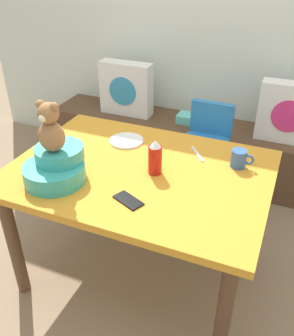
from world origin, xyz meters
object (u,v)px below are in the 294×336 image
at_px(book_stack, 190,119).
at_px(ketchup_bottle, 155,158).
at_px(coffee_mug, 239,159).
at_px(dining_table, 140,185).
at_px(dinner_plate_near, 126,141).
at_px(pillow_floral_left, 126,89).
at_px(pillow_floral_right, 289,113).
at_px(infant_seat_teal, 56,166).
at_px(teddy_bear, 50,128).
at_px(cell_phone, 128,200).
at_px(highchair, 205,145).

xyz_separation_m(book_stack, ketchup_bottle, (0.18, -1.23, 0.33)).
bearing_deg(coffee_mug, book_stack, 119.00).
relative_size(dining_table, dinner_plate_near, 6.65).
bearing_deg(dinner_plate_near, pillow_floral_left, 115.66).
bearing_deg(dining_table, pillow_floral_right, 61.78).
height_order(book_stack, infant_seat_teal, infant_seat_teal).
height_order(pillow_floral_right, ketchup_bottle, ketchup_bottle).
bearing_deg(infant_seat_teal, pillow_floral_left, 102.37).
bearing_deg(book_stack, teddy_bear, -99.39).
bearing_deg(coffee_mug, cell_phone, -129.02).
bearing_deg(teddy_bear, ketchup_bottle, 29.56).
relative_size(pillow_floral_left, dinner_plate_near, 2.20).
relative_size(dining_table, highchair, 1.68).
height_order(book_stack, dinner_plate_near, dinner_plate_near).
relative_size(ketchup_bottle, dinner_plate_near, 0.92).
relative_size(ketchup_bottle, coffee_mug, 1.54).
bearing_deg(cell_phone, coffee_mug, -14.97).
bearing_deg(infant_seat_teal, cell_phone, -4.54).
distance_m(pillow_floral_left, ketchup_bottle, 1.43).
height_order(coffee_mug, dinner_plate_near, coffee_mug).
relative_size(pillow_floral_left, teddy_bear, 1.76).
relative_size(pillow_floral_right, coffee_mug, 3.67).
bearing_deg(pillow_floral_left, book_stack, 2.13).
bearing_deg(pillow_floral_right, dining_table, -118.22).
relative_size(book_stack, dinner_plate_near, 1.00).
height_order(infant_seat_teal, dinner_plate_near, infant_seat_teal).
distance_m(dinner_plate_near, cell_phone, 0.58).
height_order(highchair, cell_phone, highchair).
distance_m(pillow_floral_right, book_stack, 0.77).
xyz_separation_m(dining_table, teddy_bear, (-0.34, -0.24, 0.38)).
relative_size(dining_table, ketchup_bottle, 7.19).
bearing_deg(teddy_bear, pillow_floral_left, 102.37).
distance_m(book_stack, highchair, 0.50).
xyz_separation_m(dinner_plate_near, cell_phone, (0.26, -0.52, -0.00)).
distance_m(teddy_bear, cell_phone, 0.49).
xyz_separation_m(book_stack, teddy_bear, (-0.24, -1.47, 0.52)).
relative_size(pillow_floral_right, infant_seat_teal, 1.33).
relative_size(dining_table, coffee_mug, 11.08).
relative_size(highchair, coffee_mug, 6.58).
xyz_separation_m(coffee_mug, dinner_plate_near, (-0.66, 0.03, -0.04)).
relative_size(ketchup_bottle, cell_phone, 1.28).
xyz_separation_m(teddy_bear, ketchup_bottle, (0.42, 0.24, -0.19)).
relative_size(teddy_bear, ketchup_bottle, 1.35).
bearing_deg(pillow_floral_right, highchair, -140.36).
height_order(teddy_bear, coffee_mug, teddy_bear).
bearing_deg(pillow_floral_left, dinner_plate_near, -64.34).
distance_m(pillow_floral_left, teddy_bear, 1.53).
bearing_deg(pillow_floral_right, ketchup_bottle, -115.00).
distance_m(highchair, dinner_plate_near, 0.68).
relative_size(pillow_floral_left, book_stack, 2.20).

